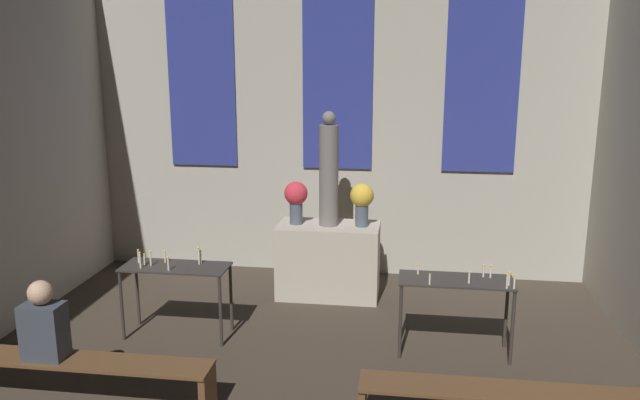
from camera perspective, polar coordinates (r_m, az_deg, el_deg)
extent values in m
cube|color=#B2AD9E|center=(8.81, 1.66, 8.58)|extent=(7.16, 0.12, 4.81)
cube|color=navy|center=(9.13, -10.80, 11.54)|extent=(0.97, 0.03, 2.70)
cube|color=navy|center=(8.70, 1.62, 11.70)|extent=(0.97, 0.03, 2.70)
cube|color=navy|center=(8.70, 14.66, 11.30)|extent=(0.97, 0.03, 2.70)
cube|color=#BCB29E|center=(8.20, 0.78, -5.52)|extent=(1.31, 0.70, 0.96)
cylinder|color=slate|center=(7.92, 0.81, 2.23)|extent=(0.25, 0.25, 1.29)
sphere|color=slate|center=(7.81, 0.83, 7.51)|extent=(0.17, 0.17, 0.17)
cylinder|color=#4C5666|center=(8.09, -2.20, -1.16)|extent=(0.17, 0.17, 0.30)
sphere|color=#DB3342|center=(8.03, -2.22, 0.62)|extent=(0.30, 0.30, 0.30)
cylinder|color=#4C5666|center=(7.98, 3.84, -1.36)|extent=(0.17, 0.17, 0.30)
sphere|color=gold|center=(7.92, 3.86, 0.43)|extent=(0.30, 0.30, 0.30)
cube|color=#332D28|center=(7.11, -13.08, -5.97)|extent=(1.18, 0.47, 0.02)
cylinder|color=#332D28|center=(7.29, -17.67, -9.21)|extent=(0.04, 0.04, 0.80)
cylinder|color=#332D28|center=(6.90, -9.09, -10.04)|extent=(0.04, 0.04, 0.80)
cylinder|color=#332D28|center=(7.64, -16.35, -8.11)|extent=(0.04, 0.04, 0.80)
cylinder|color=#332D28|center=(7.26, -8.14, -8.81)|extent=(0.04, 0.04, 0.80)
cylinder|color=silver|center=(7.08, -11.01, -5.10)|extent=(0.02, 0.02, 0.18)
sphere|color=#F9CC4C|center=(7.05, -11.05, -4.31)|extent=(0.02, 0.02, 0.02)
cylinder|color=silver|center=(7.31, -16.26, -5.01)|extent=(0.02, 0.02, 0.13)
sphere|color=#F9CC4C|center=(7.28, -16.30, -4.42)|extent=(0.02, 0.02, 0.02)
cylinder|color=silver|center=(7.16, -15.23, -5.25)|extent=(0.02, 0.02, 0.15)
sphere|color=#F9CC4C|center=(7.14, -15.27, -4.59)|extent=(0.02, 0.02, 0.02)
cylinder|color=silver|center=(6.96, -13.70, -5.75)|extent=(0.02, 0.02, 0.14)
sphere|color=#F9CC4C|center=(6.93, -13.74, -5.11)|extent=(0.02, 0.02, 0.02)
cylinder|color=silver|center=(7.23, -13.98, -5.12)|extent=(0.02, 0.02, 0.12)
sphere|color=#F9CC4C|center=(7.21, -14.01, -4.58)|extent=(0.02, 0.02, 0.02)
cylinder|color=silver|center=(7.11, -16.11, -5.38)|extent=(0.02, 0.02, 0.17)
sphere|color=#F9CC4C|center=(7.08, -16.16, -4.65)|extent=(0.02, 0.02, 0.02)
cylinder|color=silver|center=(7.12, -10.84, -5.19)|extent=(0.02, 0.02, 0.13)
sphere|color=#F9CC4C|center=(7.10, -10.86, -4.59)|extent=(0.02, 0.02, 0.02)
cylinder|color=silver|center=(7.22, -15.75, -5.30)|extent=(0.02, 0.02, 0.11)
sphere|color=#F9CC4C|center=(7.20, -15.78, -4.80)|extent=(0.02, 0.02, 0.02)
cube|color=#332D28|center=(6.68, 12.35, -7.18)|extent=(1.18, 0.47, 0.02)
cylinder|color=#332D28|center=(6.62, 7.36, -11.00)|extent=(0.04, 0.04, 0.80)
cylinder|color=#332D28|center=(6.71, 17.18, -11.15)|extent=(0.04, 0.04, 0.80)
cylinder|color=#332D28|center=(7.00, 7.41, -9.65)|extent=(0.04, 0.04, 0.80)
cylinder|color=#332D28|center=(7.09, 16.67, -9.81)|extent=(0.04, 0.04, 0.80)
cylinder|color=silver|center=(6.79, 14.72, -6.35)|extent=(0.02, 0.02, 0.12)
sphere|color=#F9CC4C|center=(6.77, 14.75, -5.79)|extent=(0.02, 0.02, 0.02)
cylinder|color=silver|center=(6.53, 16.73, -7.20)|extent=(0.02, 0.02, 0.13)
sphere|color=#F9CC4C|center=(6.50, 16.77, -6.55)|extent=(0.02, 0.02, 0.02)
cylinder|color=silver|center=(6.46, 10.00, -7.23)|extent=(0.02, 0.02, 0.10)
sphere|color=#F9CC4C|center=(6.44, 10.02, -6.73)|extent=(0.02, 0.02, 0.02)
cylinder|color=silver|center=(6.58, 13.47, -6.98)|extent=(0.02, 0.02, 0.11)
sphere|color=#F9CC4C|center=(6.55, 13.50, -6.45)|extent=(0.02, 0.02, 0.02)
cylinder|color=silver|center=(6.79, 15.33, -6.40)|extent=(0.02, 0.02, 0.12)
sphere|color=#F9CC4C|center=(6.77, 15.37, -5.84)|extent=(0.02, 0.02, 0.02)
cylinder|color=silver|center=(6.54, 17.35, -7.22)|extent=(0.02, 0.02, 0.13)
sphere|color=#F9CC4C|center=(6.52, 17.39, -6.59)|extent=(0.02, 0.02, 0.02)
cylinder|color=silver|center=(6.74, 8.96, -6.35)|extent=(0.02, 0.02, 0.09)
sphere|color=#F9CC4C|center=(6.72, 8.97, -5.88)|extent=(0.02, 0.02, 0.02)
cylinder|color=silver|center=(6.62, 16.90, -6.97)|extent=(0.02, 0.02, 0.13)
sphere|color=#F9CC4C|center=(6.59, 16.94, -6.36)|extent=(0.02, 0.02, 0.02)
cube|color=brown|center=(6.08, -21.16, -13.55)|extent=(2.40, 0.36, 0.03)
cube|color=brown|center=(5.75, -10.22, -17.08)|extent=(0.06, 0.32, 0.44)
cube|color=brown|center=(5.46, 16.84, -16.39)|extent=(2.40, 0.36, 0.03)
cube|color=#383D47|center=(6.12, -23.90, -10.90)|extent=(0.36, 0.24, 0.50)
sphere|color=tan|center=(5.99, -24.22, -7.73)|extent=(0.22, 0.22, 0.22)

